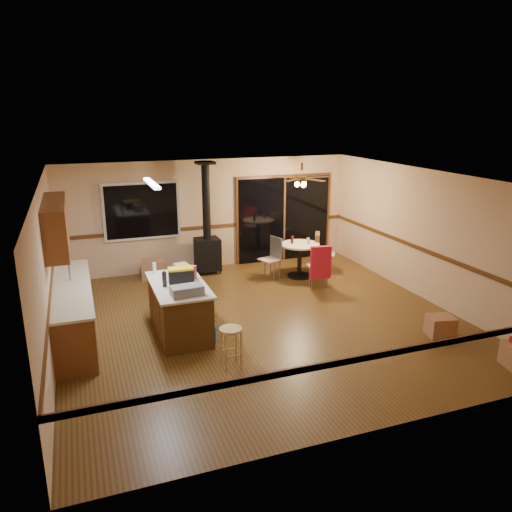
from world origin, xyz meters
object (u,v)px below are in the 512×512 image
toolbox_black (181,276)px  chair_right (318,248)px  toolbox_grey (187,291)px  box_corner_b (440,326)px  kitchen_island (179,308)px  box_under_window (153,269)px  chair_near (320,262)px  bar_stool (231,347)px  wood_stove (207,243)px  chair_left (273,253)px  blue_bucket (207,334)px  dining_table (300,254)px

toolbox_black → chair_right: toolbox_black is taller
toolbox_grey → box_corner_b: 4.32m
kitchen_island → box_under_window: size_ratio=3.13×
chair_near → bar_stool: bearing=-137.4°
kitchen_island → toolbox_grey: bearing=-87.8°
wood_stove → toolbox_grey: size_ratio=5.04×
kitchen_island → box_corner_b: (4.14, -1.62, -0.28)m
bar_stool → chair_left: bearing=59.3°
blue_bucket → dining_table: (2.85, 2.53, 0.39)m
chair_right → box_corner_b: chair_right is taller
bar_stool → dining_table: (2.72, 3.45, 0.22)m
wood_stove → chair_left: (1.30, -0.87, -0.14)m
kitchen_island → box_corner_b: size_ratio=3.95×
kitchen_island → blue_bucket: 0.68m
wood_stove → box_corner_b: wood_stove is taller
toolbox_grey → chair_right: 4.65m
chair_left → toolbox_grey: bearing=-133.1°
bar_stool → box_under_window: 4.53m
chair_left → box_under_window: bearing=160.2°
chair_left → bar_stool: bearing=-120.7°
box_under_window → chair_left: bearing=-19.8°
blue_bucket → toolbox_black: bearing=119.1°
toolbox_black → chair_left: toolbox_black is taller
bar_stool → chair_near: size_ratio=0.88×
toolbox_grey → chair_near: toolbox_grey is taller
blue_bucket → toolbox_grey: bearing=-163.9°
toolbox_grey → dining_table: size_ratio=0.57×
chair_right → toolbox_grey: bearing=-143.4°
kitchen_island → toolbox_black: toolbox_black is taller
chair_left → box_corner_b: bearing=-67.9°
kitchen_island → chair_left: (2.60, 2.18, 0.14)m
kitchen_island → dining_table: bearing=32.6°
dining_table → box_under_window: size_ratio=1.64×
kitchen_island → chair_right: size_ratio=2.40×
bar_stool → blue_bucket: bearing=97.9°
box_under_window → wood_stove: bearing=-2.3°
chair_left → wood_stove: bearing=146.2°
toolbox_grey → box_corner_b: bearing=-14.1°
box_under_window → blue_bucket: bearing=-85.0°
wood_stove → blue_bucket: size_ratio=7.72×
toolbox_black → chair_right: size_ratio=0.59×
toolbox_grey → chair_right: size_ratio=0.71×
blue_bucket → chair_left: bearing=49.8°
dining_table → chair_right: bearing=14.2°
chair_right → box_under_window: size_ratio=1.31×
chair_near → box_corner_b: size_ratio=1.65×
toolbox_grey → toolbox_black: (0.04, 0.62, 0.04)m
blue_bucket → chair_right: 4.34m
bar_stool → dining_table: bearing=51.7°
box_under_window → chair_near: bearing=-30.9°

